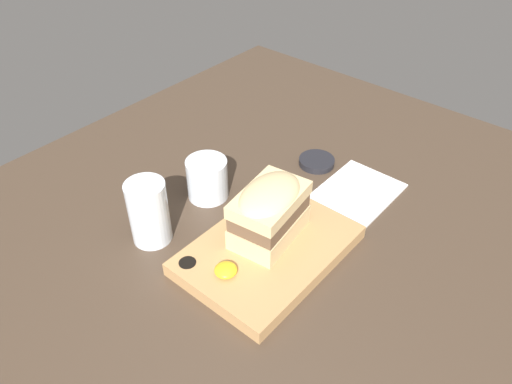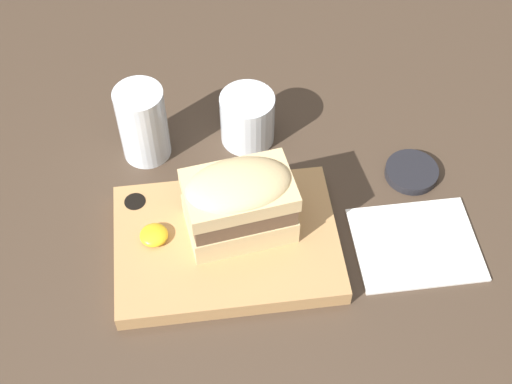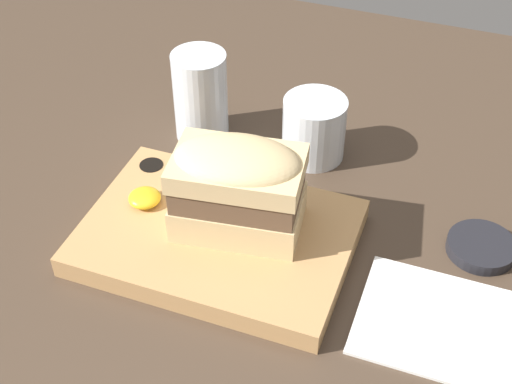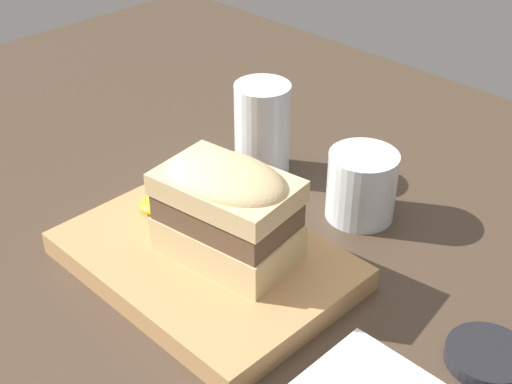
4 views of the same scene
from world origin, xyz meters
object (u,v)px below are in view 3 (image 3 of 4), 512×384
object	(u,v)px
serving_board	(217,237)
napkin	(440,324)
sandwich	(238,185)
condiment_dish	(481,247)
water_glass	(201,101)
wine_glass	(314,132)

from	to	relation	value
serving_board	napkin	distance (cm)	25.54
sandwich	napkin	bearing A→B (deg)	-10.09
serving_board	condiment_dish	world-z (taller)	serving_board
sandwich	water_glass	distance (cm)	21.16
condiment_dish	sandwich	bearing A→B (deg)	-163.28
wine_glass	serving_board	bearing A→B (deg)	-104.96
sandwich	condiment_dish	distance (cm)	28.04
wine_glass	napkin	world-z (taller)	wine_glass
sandwich	water_glass	xyz separation A→B (cm)	(-11.95, 17.18, -3.13)
sandwich	condiment_dish	xyz separation A→B (cm)	(25.83, 7.76, -7.67)
water_glass	condiment_dish	distance (cm)	39.20
wine_glass	napkin	xyz separation A→B (cm)	(20.15, -22.24, -3.41)
serving_board	sandwich	distance (cm)	7.49
sandwich	condiment_dish	size ratio (longest dim) A/B	1.93
sandwich	wine_glass	size ratio (longest dim) A/B	1.80
serving_board	wine_glass	distance (cm)	20.36
sandwich	napkin	size ratio (longest dim) A/B	0.89
sandwich	serving_board	bearing A→B (deg)	-144.75
wine_glass	sandwich	bearing A→B (deg)	-99.94
sandwich	napkin	world-z (taller)	sandwich
napkin	serving_board	bearing A→B (deg)	173.93
serving_board	water_glass	size ratio (longest dim) A/B	2.44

